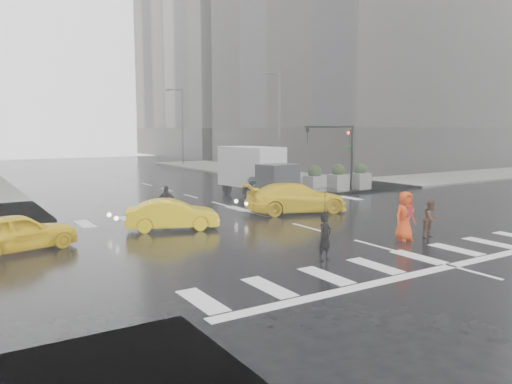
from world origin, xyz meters
TOP-DOWN VIEW (x-y plane):
  - ground at (0.00, 0.00)m, footprint 120.00×120.00m
  - sidewalk_ne at (19.50, 17.50)m, footprint 35.00×35.00m
  - building_ne_far at (29.00, 56.00)m, footprint 26.05×26.05m
  - road_markings at (0.00, 0.00)m, footprint 18.00×48.00m
  - traffic_signal_pole at (9.01, 8.01)m, footprint 4.45×0.42m
  - street_lamp_near at (10.87, 18.00)m, footprint 2.15×0.22m
  - street_lamp_far at (10.87, 38.00)m, footprint 2.15×0.22m
  - planter_west at (7.00, 8.20)m, footprint 1.10×1.10m
  - planter_mid at (9.00, 8.20)m, footprint 1.10×1.10m
  - planter_east at (11.00, 8.20)m, footprint 1.10×1.10m
  - pedestrian_black at (-2.88, -4.62)m, footprint 1.12×1.13m
  - pedestrian_brown at (2.93, -4.15)m, footprint 0.76×0.62m
  - pedestrian_orange at (1.60, -4.00)m, footprint 0.97×0.66m
  - pedestrian_far_a at (-4.39, 5.16)m, footprint 1.09×0.93m
  - pedestrian_far_b at (0.88, 5.96)m, footprint 1.24×0.94m
  - taxi_front at (-11.21, 2.00)m, footprint 4.24×2.47m
  - taxi_mid at (-5.12, 2.72)m, footprint 4.11×2.58m
  - taxi_rear at (1.92, 3.36)m, footprint 5.05×3.29m
  - box_truck at (3.36, 9.27)m, footprint 2.21×5.90m

SIDE VIEW (x-z plane):
  - ground at x=0.00m, z-range 0.00..0.00m
  - road_markings at x=0.00m, z-range 0.00..0.01m
  - sidewalk_ne at x=19.50m, z-range 0.00..0.15m
  - taxi_mid at x=-5.12m, z-range 0.00..1.28m
  - taxi_front at x=-11.21m, z-range 0.00..1.35m
  - pedestrian_brown at x=2.93m, z-range 0.00..1.48m
  - taxi_rear at x=1.92m, z-range 0.00..1.53m
  - pedestrian_far_a at x=-4.39m, z-range 0.00..1.60m
  - pedestrian_far_b at x=0.88m, z-range 0.00..1.70m
  - pedestrian_orange at x=1.60m, z-range 0.00..1.90m
  - planter_west at x=7.00m, z-range 0.08..1.88m
  - planter_mid at x=9.00m, z-range 0.08..1.88m
  - planter_east at x=11.00m, z-range 0.08..1.88m
  - pedestrian_black at x=-2.88m, z-range 0.44..2.87m
  - box_truck at x=3.36m, z-range 0.11..3.24m
  - traffic_signal_pole at x=9.01m, z-range 0.97..5.47m
  - street_lamp_near at x=10.87m, z-range 0.45..9.45m
  - street_lamp_far at x=10.87m, z-range 0.45..9.45m
  - building_ne_far at x=29.00m, z-range -1.73..34.27m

